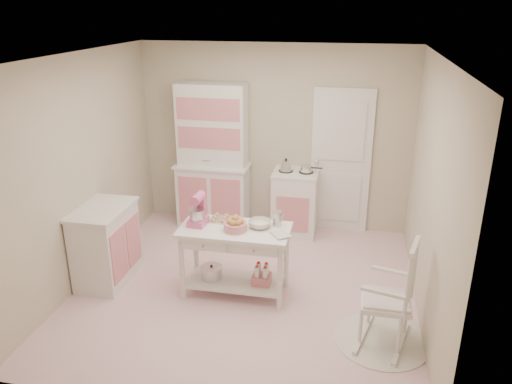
% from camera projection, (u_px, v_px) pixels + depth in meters
% --- Properties ---
extents(room_shell, '(3.84, 3.84, 2.62)m').
position_uv_depth(room_shell, '(244.00, 151.00, 5.17)').
color(room_shell, pink).
rests_on(room_shell, ground).
extents(door, '(0.82, 0.05, 2.04)m').
position_uv_depth(door, '(341.00, 162.00, 6.92)').
color(door, white).
rests_on(door, ground).
extents(hutch, '(1.06, 0.50, 2.08)m').
position_uv_depth(hutch, '(212.00, 157.00, 7.06)').
color(hutch, white).
rests_on(hutch, ground).
extents(stove, '(0.62, 0.57, 0.92)m').
position_uv_depth(stove, '(295.00, 203.00, 7.00)').
color(stove, white).
rests_on(stove, ground).
extents(base_cabinet, '(0.54, 0.84, 0.92)m').
position_uv_depth(base_cabinet, '(106.00, 245.00, 5.79)').
color(base_cabinet, white).
rests_on(base_cabinet, ground).
extents(lace_rug, '(0.92, 0.92, 0.01)m').
position_uv_depth(lace_rug, '(381.00, 340.00, 4.87)').
color(lace_rug, white).
rests_on(lace_rug, ground).
extents(rocking_chair, '(0.64, 0.82, 1.10)m').
position_uv_depth(rocking_chair, '(387.00, 292.00, 4.67)').
color(rocking_chair, white).
rests_on(rocking_chair, ground).
extents(work_table, '(1.20, 0.60, 0.80)m').
position_uv_depth(work_table, '(235.00, 261.00, 5.54)').
color(work_table, white).
rests_on(work_table, ground).
extents(stand_mixer, '(0.22, 0.29, 0.34)m').
position_uv_depth(stand_mixer, '(198.00, 210.00, 5.44)').
color(stand_mixer, '#D65A8D').
rests_on(stand_mixer, work_table).
extents(cookie_tray, '(0.34, 0.24, 0.02)m').
position_uv_depth(cookie_tray, '(226.00, 220.00, 5.59)').
color(cookie_tray, silver).
rests_on(cookie_tray, work_table).
extents(bread_basket, '(0.25, 0.25, 0.09)m').
position_uv_depth(bread_basket, '(235.00, 227.00, 5.34)').
color(bread_basket, '#D77B85').
rests_on(bread_basket, work_table).
extents(mixing_bowl, '(0.25, 0.25, 0.08)m').
position_uv_depth(mixing_bowl, '(260.00, 224.00, 5.41)').
color(mixing_bowl, silver).
rests_on(mixing_bowl, work_table).
extents(metal_pitcher, '(0.10, 0.10, 0.17)m').
position_uv_depth(metal_pitcher, '(277.00, 219.00, 5.44)').
color(metal_pitcher, silver).
rests_on(metal_pitcher, work_table).
extents(recipe_book, '(0.26, 0.27, 0.02)m').
position_uv_depth(recipe_book, '(274.00, 236.00, 5.20)').
color(recipe_book, silver).
rests_on(recipe_book, work_table).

